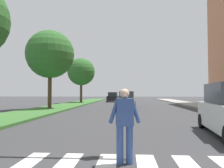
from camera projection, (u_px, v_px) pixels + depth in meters
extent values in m
plane|color=#38383A|center=(131.00, 107.00, 25.78)|extent=(140.00, 140.00, 0.00)
cube|color=silver|center=(23.00, 166.00, 4.82)|extent=(0.45, 2.20, 0.01)
cube|color=silver|center=(63.00, 167.00, 4.76)|extent=(0.45, 2.20, 0.01)
cube|color=silver|center=(105.00, 168.00, 4.70)|extent=(0.45, 2.20, 0.01)
cube|color=#386B2D|center=(61.00, 107.00, 24.33)|extent=(3.77, 64.00, 0.15)
cylinder|color=#4C3823|center=(50.00, 88.00, 21.30)|extent=(0.36, 0.36, 3.79)
sphere|color=#2D6628|center=(50.00, 54.00, 21.43)|extent=(4.59, 4.59, 4.59)
cylinder|color=#4C3823|center=(81.00, 91.00, 34.41)|extent=(0.36, 0.36, 3.46)
sphere|color=#2D6628|center=(81.00, 72.00, 34.53)|extent=(4.23, 4.23, 4.23)
cube|color=#9E9991|center=(210.00, 107.00, 23.22)|extent=(3.00, 64.00, 0.15)
cylinder|color=#334C8C|center=(130.00, 145.00, 5.03)|extent=(0.19, 0.19, 0.85)
cylinder|color=#334C8C|center=(120.00, 145.00, 5.01)|extent=(0.19, 0.19, 0.85)
cube|color=#334C8C|center=(125.00, 112.00, 5.05)|extent=(0.42, 0.31, 0.62)
cylinder|color=#334C8C|center=(135.00, 111.00, 5.08)|extent=(0.28, 0.14, 0.58)
cylinder|color=#334C8C|center=(114.00, 111.00, 5.02)|extent=(0.28, 0.14, 0.58)
sphere|color=beige|center=(125.00, 94.00, 5.07)|extent=(0.26, 0.26, 0.22)
cylinder|color=black|center=(202.00, 121.00, 10.14)|extent=(0.29, 0.66, 0.64)
cube|color=gray|center=(127.00, 102.00, 24.22)|extent=(1.96, 4.14, 0.84)
cube|color=#2D333D|center=(127.00, 95.00, 24.05)|extent=(1.61, 1.91, 0.69)
cylinder|color=black|center=(121.00, 104.00, 25.86)|extent=(0.26, 0.65, 0.64)
cylinder|color=black|center=(135.00, 104.00, 25.66)|extent=(0.26, 0.65, 0.64)
cylinder|color=black|center=(118.00, 105.00, 22.75)|extent=(0.26, 0.65, 0.64)
cylinder|color=black|center=(134.00, 105.00, 22.55)|extent=(0.26, 0.65, 0.64)
cube|color=black|center=(113.00, 98.00, 39.65)|extent=(2.03, 4.19, 0.82)
cube|color=#2D333D|center=(113.00, 94.00, 39.48)|extent=(1.67, 1.94, 0.67)
cylinder|color=black|center=(110.00, 100.00, 41.32)|extent=(0.26, 0.65, 0.64)
cylinder|color=black|center=(119.00, 100.00, 41.10)|extent=(0.26, 0.65, 0.64)
cylinder|color=black|center=(107.00, 100.00, 38.17)|extent=(0.26, 0.65, 0.64)
cylinder|color=black|center=(117.00, 100.00, 37.95)|extent=(0.26, 0.65, 0.64)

